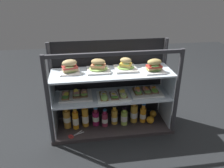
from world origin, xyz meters
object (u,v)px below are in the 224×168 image
orange_fruit_beside_bottles (153,114)px  juice_bottle_front_middle (76,120)px  juice_bottle_back_right (114,116)px  plated_roll_sandwich_far_right (70,67)px  juice_bottle_front_left_end (105,119)px  juice_bottle_front_right_end (124,118)px  juice_bottle_front_fourth (143,114)px  juice_bottle_tucked_behind (85,117)px  juice_bottle_back_left (67,119)px  juice_bottle_front_second (96,118)px  kitchen_scissors (73,136)px  juice_bottle_near_post (134,113)px  plated_roll_sandwich_near_left_corner (98,67)px  open_sandwich_tray_near_left_corner (75,95)px  open_sandwich_tray_mid_left (114,95)px  open_sandwich_tray_near_right_corner (146,91)px  plated_roll_sandwich_right_of_center (126,66)px  orange_fruit_near_left_post (150,120)px  plated_roll_sandwich_far_left (154,66)px

orange_fruit_beside_bottles → juice_bottle_front_middle: bearing=-174.3°
juice_bottle_back_right → plated_roll_sandwich_far_right: bearing=175.5°
juice_bottle_front_left_end → orange_fruit_beside_bottles: 0.53m
juice_bottle_front_right_end → juice_bottle_front_fourth: (0.20, 0.02, 0.01)m
juice_bottle_tucked_behind → juice_bottle_front_right_end: (0.38, -0.03, -0.02)m
plated_roll_sandwich_far_right → juice_bottle_front_right_end: (0.50, -0.06, -0.54)m
plated_roll_sandwich_far_right → orange_fruit_beside_bottles: (0.82, 0.02, -0.58)m
juice_bottle_back_left → juice_bottle_front_second: bearing=-0.2°
kitchen_scissors → plated_roll_sandwich_far_right: bearing=84.5°
juice_bottle_front_right_end → juice_bottle_back_left: bearing=176.8°
juice_bottle_front_second → juice_bottle_front_left_end: size_ratio=1.08×
juice_bottle_near_post → plated_roll_sandwich_near_left_corner: bearing=175.3°
juice_bottle_front_middle → juice_bottle_near_post: 0.59m
plated_roll_sandwich_far_right → juice_bottle_tucked_behind: bearing=-14.6°
juice_bottle_front_middle → kitchen_scissors: 0.16m
juice_bottle_near_post → juice_bottle_front_fourth: 0.09m
juice_bottle_front_right_end → juice_bottle_near_post: size_ratio=0.82×
juice_bottle_back_right → orange_fruit_beside_bottles: (0.42, 0.06, -0.04)m
juice_bottle_back_right → juice_bottle_front_fourth: (0.29, -0.01, 0.00)m
open_sandwich_tray_near_left_corner → juice_bottle_near_post: (0.57, -0.00, -0.25)m
plated_roll_sandwich_near_left_corner → open_sandwich_tray_mid_left: (0.13, -0.08, -0.26)m
plated_roll_sandwich_near_left_corner → orange_fruit_beside_bottles: 0.81m
open_sandwich_tray_near_right_corner → orange_fruit_beside_bottles: size_ratio=4.17×
plated_roll_sandwich_right_of_center → open_sandwich_tray_near_left_corner: bearing=-177.3°
juice_bottle_front_right_end → orange_fruit_near_left_post: bearing=-4.4°
plated_roll_sandwich_far_right → open_sandwich_tray_mid_left: 0.48m
juice_bottle_near_post → juice_bottle_back_left: bearing=-179.9°
juice_bottle_back_left → juice_bottle_front_fourth: 0.76m
plated_roll_sandwich_far_left → juice_bottle_front_fourth: bearing=143.6°
plated_roll_sandwich_right_of_center → juice_bottle_front_fourth: bearing=-12.0°
juice_bottle_tucked_behind → open_sandwich_tray_near_left_corner: bearing=175.0°
juice_bottle_front_left_end → juice_bottle_front_right_end: bearing=-0.4°
orange_fruit_beside_bottles → plated_roll_sandwich_far_right: bearing=-178.3°
juice_bottle_tucked_behind → plated_roll_sandwich_far_left: bearing=-4.8°
juice_bottle_near_post → juice_bottle_tucked_behind: bearing=-179.7°
plated_roll_sandwich_far_left → juice_bottle_front_left_end: 0.70m
juice_bottle_tucked_behind → kitchen_scissors: (-0.13, -0.15, -0.10)m
plated_roll_sandwich_near_left_corner → orange_fruit_near_left_post: plated_roll_sandwich_near_left_corner is taller
juice_bottle_front_middle → orange_fruit_beside_bottles: (0.81, 0.08, -0.06)m
juice_bottle_back_left → juice_bottle_front_second: size_ratio=1.17×
orange_fruit_near_left_post → juice_bottle_back_right: bearing=172.2°
open_sandwich_tray_near_right_corner → juice_bottle_front_middle: size_ratio=1.37×
open_sandwich_tray_near_right_corner → juice_bottle_front_middle: 0.74m
open_sandwich_tray_near_left_corner → kitchen_scissors: bearing=-106.8°
plated_roll_sandwich_far_right → plated_roll_sandwich_near_left_corner: bearing=0.5°
juice_bottle_front_left_end → juice_bottle_tucked_behind: bearing=171.0°
open_sandwich_tray_near_left_corner → juice_bottle_front_left_end: size_ratio=1.63×
plated_roll_sandwich_far_left → open_sandwich_tray_near_left_corner: 0.77m
plated_roll_sandwich_far_right → kitchen_scissors: plated_roll_sandwich_far_right is taller
plated_roll_sandwich_right_of_center → juice_bottle_front_left_end: (-0.21, -0.06, -0.53)m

